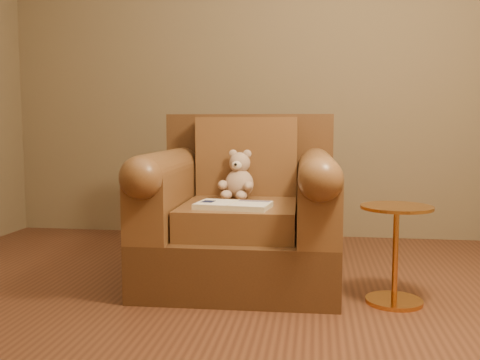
# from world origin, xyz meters

# --- Properties ---
(floor) EXTENTS (4.00, 4.00, 0.00)m
(floor) POSITION_xyz_m (0.00, 0.00, 0.00)
(floor) COLOR brown
(floor) RESTS_ON ground
(armchair) EXTENTS (1.08, 1.03, 0.95)m
(armchair) POSITION_xyz_m (0.06, 0.74, 0.37)
(armchair) COLOR #50321A
(armchair) RESTS_ON floor
(teddy_bear) EXTENTS (0.21, 0.24, 0.29)m
(teddy_bear) POSITION_xyz_m (0.03, 0.83, 0.56)
(teddy_bear) COLOR tan
(teddy_bear) RESTS_ON armchair
(guidebook) EXTENTS (0.40, 0.27, 0.03)m
(guidebook) POSITION_xyz_m (0.05, 0.45, 0.47)
(guidebook) COLOR beige
(guidebook) RESTS_ON armchair
(side_table) EXTENTS (0.35, 0.35, 0.49)m
(side_table) POSITION_xyz_m (0.87, 0.41, 0.26)
(side_table) COLOR #D28839
(side_table) RESTS_ON floor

